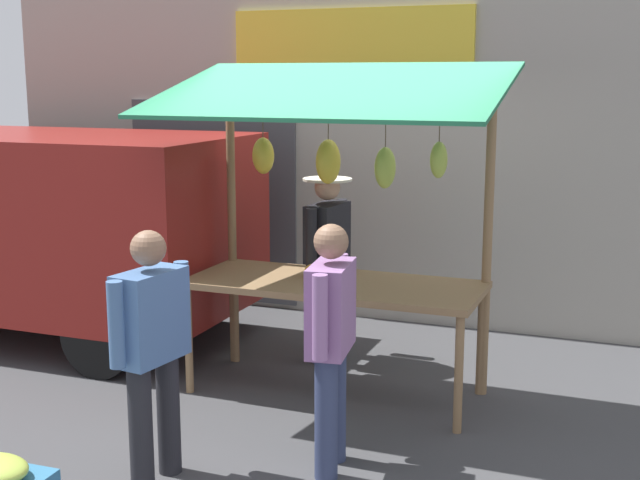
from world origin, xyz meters
The scene contains 7 objects.
ground_plane centered at (0.00, 0.00, 0.00)m, with size 40.00×40.00×0.00m, color #424244.
street_backdrop centered at (0.05, -2.20, 1.70)m, with size 9.00×0.30×3.40m.
market_stall centered at (0.02, -0.03, 1.55)m, with size 2.50×1.46×2.50m.
vendor_with_sunhat centered at (0.35, -0.75, 0.94)m, with size 0.41×0.68×1.59m.
shopper_in_grey_tee centered at (-0.43, 1.21, 0.88)m, with size 0.28×0.66×1.54m.
shopper_in_striped_shirt centered at (0.49, 1.74, 0.87)m, with size 0.28×0.66×1.53m.
parked_van centered at (3.54, -0.48, 1.12)m, with size 4.41×1.88×1.88m.
Camera 1 is at (-2.16, 5.81, 2.39)m, focal length 47.79 mm.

